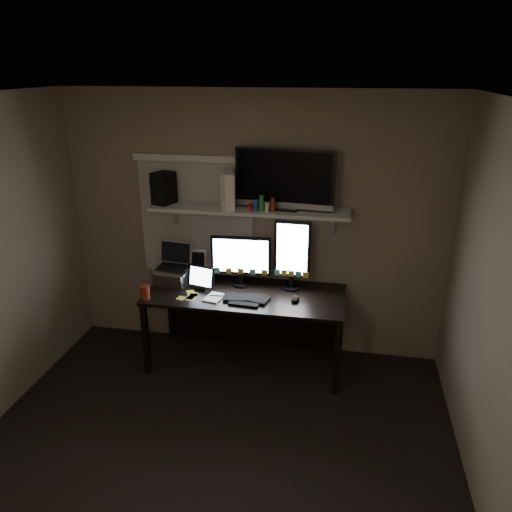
% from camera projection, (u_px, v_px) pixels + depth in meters
% --- Properties ---
extents(floor, '(3.60, 3.60, 0.00)m').
position_uv_depth(floor, '(205.00, 472.00, 3.51)').
color(floor, black).
rests_on(floor, ground).
extents(ceiling, '(3.60, 3.60, 0.00)m').
position_uv_depth(ceiling, '(187.00, 102.00, 2.61)').
color(ceiling, silver).
rests_on(ceiling, back_wall).
extents(back_wall, '(3.60, 0.00, 3.60)m').
position_uv_depth(back_wall, '(253.00, 227.00, 4.71)').
color(back_wall, '#706350').
rests_on(back_wall, floor).
extents(right_wall, '(0.00, 3.60, 3.60)m').
position_uv_depth(right_wall, '(511.00, 342.00, 2.75)').
color(right_wall, '#706350').
rests_on(right_wall, floor).
extents(window_blinds, '(1.10, 0.02, 1.10)m').
position_uv_depth(window_blinds, '(196.00, 219.00, 4.77)').
color(window_blinds, '#B4AEA1').
rests_on(window_blinds, back_wall).
extents(desk, '(1.80, 0.75, 0.73)m').
position_uv_depth(desk, '(248.00, 305.00, 4.73)').
color(desk, black).
rests_on(desk, floor).
extents(wall_shelf, '(1.80, 0.35, 0.03)m').
position_uv_depth(wall_shelf, '(249.00, 210.00, 4.47)').
color(wall_shelf, beige).
rests_on(wall_shelf, back_wall).
extents(monitor_landscape, '(0.56, 0.09, 0.49)m').
position_uv_depth(monitor_landscape, '(241.00, 261.00, 4.64)').
color(monitor_landscape, black).
rests_on(monitor_landscape, desk).
extents(monitor_portrait, '(0.33, 0.08, 0.66)m').
position_uv_depth(monitor_portrait, '(292.00, 255.00, 4.54)').
color(monitor_portrait, black).
rests_on(monitor_portrait, desk).
extents(keyboard, '(0.42, 0.19, 0.02)m').
position_uv_depth(keyboard, '(246.00, 299.00, 4.42)').
color(keyboard, black).
rests_on(keyboard, desk).
extents(mouse, '(0.08, 0.12, 0.04)m').
position_uv_depth(mouse, '(295.00, 299.00, 4.39)').
color(mouse, black).
rests_on(mouse, desk).
extents(notepad, '(0.18, 0.23, 0.01)m').
position_uv_depth(notepad, '(214.00, 297.00, 4.46)').
color(notepad, white).
rests_on(notepad, desk).
extents(tablet, '(0.29, 0.17, 0.23)m').
position_uv_depth(tablet, '(201.00, 278.00, 4.59)').
color(tablet, black).
rests_on(tablet, desk).
extents(file_sorter, '(0.23, 0.12, 0.28)m').
position_uv_depth(file_sorter, '(194.00, 263.00, 4.87)').
color(file_sorter, black).
rests_on(file_sorter, desk).
extents(laptop, '(0.37, 0.32, 0.38)m').
position_uv_depth(laptop, '(172.00, 265.00, 4.69)').
color(laptop, '#A5A5A9').
rests_on(laptop, desk).
extents(cup, '(0.10, 0.10, 0.12)m').
position_uv_depth(cup, '(145.00, 292.00, 4.43)').
color(cup, maroon).
rests_on(cup, desk).
extents(sticky_notes, '(0.34, 0.27, 0.00)m').
position_uv_depth(sticky_notes, '(184.00, 293.00, 4.55)').
color(sticky_notes, yellow).
rests_on(sticky_notes, desk).
extents(tv, '(0.89, 0.24, 0.53)m').
position_uv_depth(tv, '(284.00, 180.00, 4.34)').
color(tv, black).
rests_on(tv, wall_shelf).
extents(game_console, '(0.16, 0.28, 0.32)m').
position_uv_depth(game_console, '(229.00, 190.00, 4.43)').
color(game_console, beige).
rests_on(game_console, wall_shelf).
extents(speaker, '(0.21, 0.24, 0.29)m').
position_uv_depth(speaker, '(164.00, 188.00, 4.56)').
color(speaker, black).
rests_on(speaker, wall_shelf).
extents(bottles, '(0.24, 0.06, 0.15)m').
position_uv_depth(bottles, '(261.00, 203.00, 4.34)').
color(bottles, '#A50F0C').
rests_on(bottles, wall_shelf).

